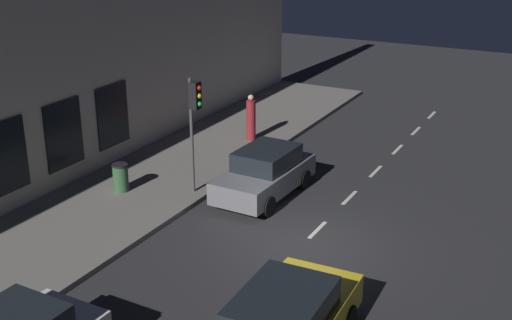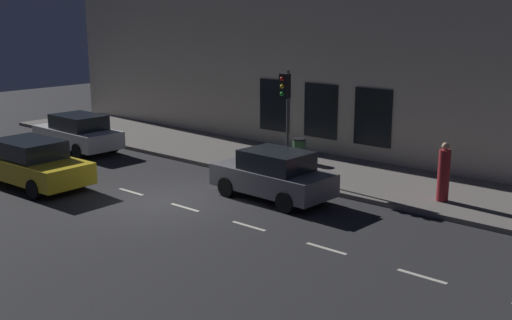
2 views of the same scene
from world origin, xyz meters
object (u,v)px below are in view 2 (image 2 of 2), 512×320
parked_car_0 (78,133)px  parked_car_2 (32,163)px  pedestrian_0 (444,174)px  trash_bin (299,150)px  parked_car_1 (273,175)px  traffic_light (286,98)px

parked_car_0 → parked_car_2: same height
pedestrian_0 → trash_bin: bearing=-122.9°
parked_car_1 → trash_bin: (4.11, 2.10, -0.18)m
pedestrian_0 → parked_car_1: bearing=-78.5°
traffic_light → parked_car_1: 3.04m
traffic_light → parked_car_1: size_ratio=0.93×
parked_car_0 → parked_car_2: (-4.15, -3.53, 0.00)m
parked_car_0 → parked_car_1: bearing=-88.8°
parked_car_1 → parked_car_2: same height
traffic_light → trash_bin: (2.21, 1.05, -2.31)m
trash_bin → parked_car_0: bearing=115.5°
traffic_light → parked_car_2: bearing=134.6°
parked_car_2 → trash_bin: 9.71m
parked_car_0 → parked_car_2: bearing=-138.4°
parked_car_1 → pedestrian_0: (2.86, -4.34, 0.21)m
traffic_light → trash_bin: bearing=25.5°
traffic_light → parked_car_1: bearing=-151.2°
trash_bin → parked_car_2: bearing=148.4°
traffic_light → parked_car_0: bearing=101.1°
traffic_light → parked_car_1: (-1.90, -1.05, -2.13)m
parked_car_2 → pedestrian_0: bearing=119.3°
parked_car_0 → parked_car_1: 10.72m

